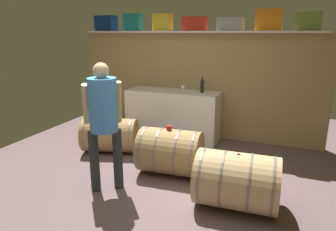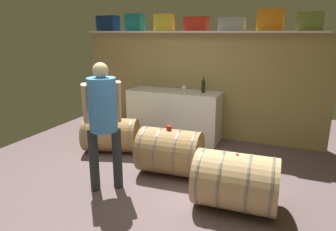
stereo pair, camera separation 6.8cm
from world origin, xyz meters
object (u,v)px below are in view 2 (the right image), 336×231
Objects in this scene: toolcase_orange at (270,20)px; toolcase_olive at (310,21)px; toolcase_yellow at (164,22)px; winemaker_pouring at (103,114)px; toolcase_teal at (135,22)px; work_cabinet at (174,115)px; tasting_cup at (169,128)px; toolcase_navy at (108,23)px; toolcase_grey at (232,24)px; wine_barrel_far at (111,135)px; wine_bottle_dark at (203,86)px; toolcase_red at (196,24)px; wine_barrel_flank at (236,181)px; wine_barrel_near at (170,152)px; wine_glass at (184,88)px.

toolcase_olive is (0.59, 0.00, -0.03)m from toolcase_orange.
winemaker_pouring is (0.19, -2.38, -1.15)m from toolcase_yellow.
toolcase_teal is 0.19× the size of work_cabinet.
toolcase_navy is at bearing 140.49° from tasting_cup.
toolcase_teal is 1.88m from toolcase_grey.
toolcase_navy is 0.61m from toolcase_teal.
toolcase_orange is 0.60m from toolcase_olive.
toolcase_yellow is 0.32× the size of wine_barrel_far.
toolcase_navy is 2.98m from tasting_cup.
work_cabinet is (0.91, -0.21, -1.71)m from toolcase_teal.
wine_bottle_dark is at bearing -170.42° from toolcase_orange.
winemaker_pouring is (-0.43, -2.38, -1.12)m from toolcase_red.
toolcase_orange is 5.69× the size of tasting_cup.
tasting_cup is at bearing -67.05° from toolcase_yellow.
toolcase_olive is 2.93m from wine_barrel_flank.
wine_barrel_far is at bearing -140.40° from toolcase_grey.
wine_barrel_far is at bearing -85.55° from toolcase_teal.
toolcase_yellow reaches higher than wine_barrel_near.
toolcase_red is at bearing 116.45° from wine_barrel_flank.
toolcase_orange is 1.48× the size of wine_bottle_dark.
toolcase_red is at bearing 95.29° from tasting_cup.
toolcase_olive is (3.71, 0.00, -0.00)m from toolcase_navy.
toolcase_navy reaches higher than tasting_cup.
toolcase_navy is 0.97× the size of toolcase_grey.
toolcase_olive is 2.27m from wine_glass.
toolcase_grey is 2.48m from wine_barrel_near.
work_cabinet is (-1.59, -0.21, -1.72)m from toolcase_orange.
toolcase_yellow is 2.65m from winemaker_pouring.
toolcase_olive is 0.23× the size of winemaker_pouring.
wine_barrel_near is 0.36m from tasting_cup.
winemaker_pouring is (-0.60, -0.73, 0.68)m from wine_barrel_near.
toolcase_grey is 0.44× the size of wine_barrel_flank.
toolcase_red is 2.82× the size of wine_glass.
work_cabinet is 1.06× the size of winemaker_pouring.
toolcase_yellow is (0.62, 0.00, -0.01)m from toolcase_teal.
toolcase_teal reaches higher than winemaker_pouring.
toolcase_yellow is at bearing 168.55° from wine_bottle_dark.
toolcase_olive is (1.86, 0.00, 0.02)m from toolcase_red.
toolcase_navy reaches higher than wine_barrel_near.
work_cabinet is 1.54m from tasting_cup.
wine_bottle_dark is 2.37m from wine_barrel_flank.
toolcase_teal is at bearing 4.31° from toolcase_navy.
toolcase_teal is 4.45× the size of tasting_cup.
wine_barrel_flank is at bearing -52.38° from work_cabinet.
toolcase_olive reaches higher than wine_glass.
toolcase_orange is at bearing 56.03° from tasting_cup.
toolcase_orange reaches higher than toolcase_yellow.
wine_barrel_flank is (2.45, -2.20, -1.83)m from toolcase_teal.
toolcase_red is at bearing 92.51° from wine_barrel_near.
toolcase_yellow reaches higher than toolcase_olive.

